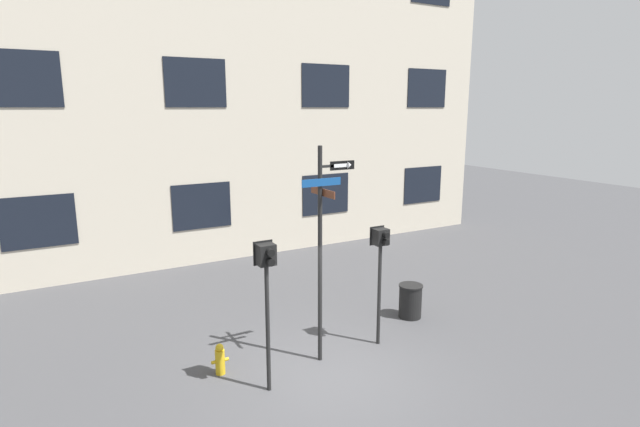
# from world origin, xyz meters

# --- Properties ---
(ground_plane) EXTENTS (60.00, 60.00, 0.00)m
(ground_plane) POSITION_xyz_m (0.00, 0.00, 0.00)
(ground_plane) COLOR #424244
(building_facade) EXTENTS (24.00, 0.64, 12.02)m
(building_facade) POSITION_xyz_m (-0.00, 8.81, 6.01)
(building_facade) COLOR beige
(building_facade) RESTS_ON ground_plane
(street_sign_pole) EXTENTS (1.22, 0.93, 4.52)m
(street_sign_pole) POSITION_xyz_m (0.23, 0.73, 2.63)
(street_sign_pole) COLOR black
(street_sign_pole) RESTS_ON ground_plane
(pedestrian_signal_left) EXTENTS (0.37, 0.40, 2.89)m
(pedestrian_signal_left) POSITION_xyz_m (-1.24, 0.19, 2.26)
(pedestrian_signal_left) COLOR black
(pedestrian_signal_left) RESTS_ON ground_plane
(pedestrian_signal_right) EXTENTS (0.37, 0.40, 2.71)m
(pedestrian_signal_right) POSITION_xyz_m (1.68, 0.73, 2.10)
(pedestrian_signal_right) COLOR black
(pedestrian_signal_right) RESTS_ON ground_plane
(fire_hydrant) EXTENTS (0.35, 0.19, 0.65)m
(fire_hydrant) POSITION_xyz_m (-1.85, 1.22, 0.31)
(fire_hydrant) COLOR gold
(fire_hydrant) RESTS_ON ground_plane
(trash_bin) EXTENTS (0.61, 0.61, 0.86)m
(trash_bin) POSITION_xyz_m (3.26, 1.53, 0.43)
(trash_bin) COLOR black
(trash_bin) RESTS_ON ground_plane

